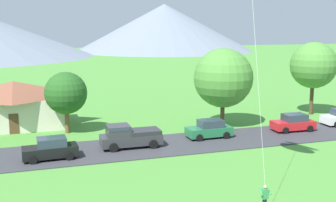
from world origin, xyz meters
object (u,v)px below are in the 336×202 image
house_leftmost (14,103)px  tree_right_of_center (223,78)px  parked_car_black_mid_east (51,149)px  tree_near_left (66,93)px  pickup_truck_charcoal_west_side (129,136)px  tree_near_right (314,65)px  parked_car_green_east_end (209,129)px  parked_car_red_west_end (293,123)px

house_leftmost → tree_right_of_center: 21.69m
parked_car_black_mid_east → tree_right_of_center: bearing=19.0°
tree_near_left → pickup_truck_charcoal_west_side: (4.65, -6.91, -2.88)m
tree_right_of_center → tree_near_right: size_ratio=0.95×
tree_near_left → parked_car_black_mid_east: tree_near_left is taller
house_leftmost → pickup_truck_charcoal_west_side: size_ratio=2.05×
house_leftmost → tree_right_of_center: (20.59, -6.29, 2.59)m
tree_right_of_center → pickup_truck_charcoal_west_side: size_ratio=1.56×
parked_car_black_mid_east → pickup_truck_charcoal_west_side: bearing=10.3°
parked_car_green_east_end → parked_car_black_mid_east: bearing=-172.0°
tree_near_left → tree_right_of_center: size_ratio=0.74×
tree_right_of_center → parked_car_green_east_end: size_ratio=1.92×
tree_right_of_center → parked_car_green_east_end: 6.67m
tree_right_of_center → parked_car_green_east_end: (-3.22, -4.06, -4.20)m
tree_near_right → pickup_truck_charcoal_west_side: size_ratio=1.64×
parked_car_black_mid_east → parked_car_green_east_end: same height
tree_right_of_center → parked_car_red_west_end: tree_right_of_center is taller
house_leftmost → pickup_truck_charcoal_west_side: (9.58, -11.16, -1.42)m
pickup_truck_charcoal_west_side → tree_right_of_center: bearing=23.8°
tree_near_left → parked_car_green_east_end: bearing=-26.1°
parked_car_black_mid_east → tree_near_right: bearing=15.3°
house_leftmost → parked_car_black_mid_east: (3.01, -12.36, -1.61)m
tree_near_right → parked_car_red_west_end: 10.56m
tree_near_right → house_leftmost: bearing=172.9°
tree_near_right → pickup_truck_charcoal_west_side: 25.05m
tree_near_right → parked_car_black_mid_east: size_ratio=2.00×
parked_car_red_west_end → parked_car_green_east_end: same height
parked_car_red_west_end → house_leftmost: bearing=158.2°
tree_right_of_center → tree_near_left: bearing=172.6°
house_leftmost → parked_car_black_mid_east: house_leftmost is taller
parked_car_green_east_end → tree_near_left: bearing=153.9°
tree_right_of_center → tree_near_right: (12.55, 2.16, 0.75)m
tree_near_left → parked_car_red_west_end: tree_near_left is taller
tree_right_of_center → parked_car_black_mid_east: 19.07m
tree_near_right → parked_car_red_west_end: bearing=-136.9°
house_leftmost → parked_car_green_east_end: (17.37, -10.35, -1.61)m
tree_near_right → parked_car_green_east_end: size_ratio=2.01×
house_leftmost → tree_near_left: (4.93, -4.25, 1.46)m
tree_near_left → tree_right_of_center: (15.66, -2.04, 1.13)m
house_leftmost → pickup_truck_charcoal_west_side: bearing=-49.4°
parked_car_red_west_end → pickup_truck_charcoal_west_side: bearing=-177.8°
house_leftmost → tree_right_of_center: tree_right_of_center is taller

